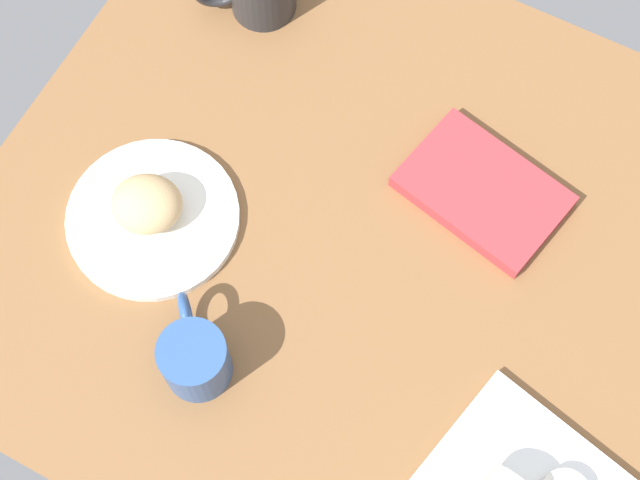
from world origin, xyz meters
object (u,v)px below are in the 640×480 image
(book_stack, at_px, (483,191))
(round_plate, at_px, (153,218))
(scone_pastry, at_px, (147,204))
(second_mug, at_px, (194,357))

(book_stack, bearing_deg, round_plate, 32.71)
(round_plate, relative_size, scone_pastry, 2.46)
(scone_pastry, height_order, book_stack, scone_pastry)
(second_mug, bearing_deg, round_plate, -43.10)
(scone_pastry, bearing_deg, book_stack, -147.83)
(round_plate, height_order, second_mug, second_mug)
(round_plate, bearing_deg, book_stack, -147.29)
(round_plate, height_order, scone_pastry, scone_pastry)
(round_plate, xyz_separation_m, scone_pastry, (0.00, -0.00, 0.04))
(scone_pastry, bearing_deg, second_mug, 137.25)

